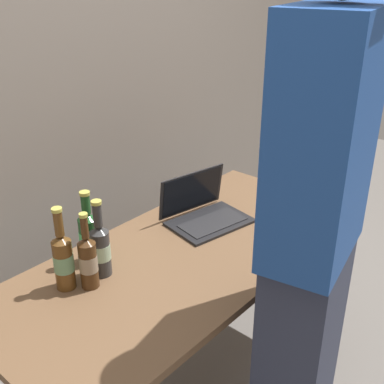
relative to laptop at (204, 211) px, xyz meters
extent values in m
cube|color=brown|center=(-0.25, -0.12, -0.06)|extent=(1.60, 0.72, 0.03)
cylinder|color=#2D2D30|center=(0.48, -0.42, -0.42)|extent=(0.06, 0.06, 0.70)
cylinder|color=#2D2D30|center=(0.48, 0.18, -0.42)|extent=(0.06, 0.06, 0.70)
cube|color=black|center=(-0.01, -0.04, -0.04)|extent=(0.38, 0.29, 0.01)
cube|color=#232326|center=(-0.01, -0.06, -0.03)|extent=(0.31, 0.19, 0.00)
cube|color=black|center=(0.02, 0.08, 0.06)|extent=(0.34, 0.10, 0.19)
cube|color=black|center=(0.02, 0.08, 0.06)|extent=(0.31, 0.09, 0.18)
cylinder|color=#333333|center=(-0.56, 0.01, 0.04)|extent=(0.07, 0.07, 0.17)
cone|color=#333333|center=(-0.56, 0.01, 0.14)|extent=(0.07, 0.07, 0.02)
cylinder|color=#333333|center=(-0.56, 0.01, 0.20)|extent=(0.03, 0.03, 0.09)
cylinder|color=#BFB74C|center=(-0.56, 0.01, 0.25)|extent=(0.04, 0.04, 0.01)
cylinder|color=#A6C19C|center=(-0.56, 0.01, 0.05)|extent=(0.07, 0.07, 0.06)
cylinder|color=#472B14|center=(-0.63, -0.01, 0.04)|extent=(0.06, 0.06, 0.17)
cone|color=#472B14|center=(-0.63, -0.01, 0.14)|extent=(0.06, 0.06, 0.02)
cylinder|color=#472B14|center=(-0.63, -0.01, 0.19)|extent=(0.03, 0.03, 0.08)
cylinder|color=#BFB74C|center=(-0.63, -0.01, 0.24)|extent=(0.03, 0.03, 0.01)
cylinder|color=gray|center=(-0.63, -0.01, 0.05)|extent=(0.06, 0.06, 0.06)
cylinder|color=#1E5123|center=(-0.53, 0.11, 0.05)|extent=(0.07, 0.07, 0.18)
cone|color=#1E5123|center=(-0.53, 0.11, 0.15)|extent=(0.07, 0.07, 0.03)
cylinder|color=#1E5123|center=(-0.53, 0.11, 0.20)|extent=(0.03, 0.03, 0.07)
cylinder|color=#BFB74C|center=(-0.53, 0.11, 0.24)|extent=(0.04, 0.04, 0.01)
cylinder|color=#52D67B|center=(-0.53, 0.11, 0.06)|extent=(0.07, 0.07, 0.06)
cylinder|color=brown|center=(-0.69, 0.05, 0.05)|extent=(0.07, 0.07, 0.18)
cone|color=brown|center=(-0.69, 0.05, 0.15)|extent=(0.07, 0.07, 0.02)
cylinder|color=brown|center=(-0.69, 0.05, 0.21)|extent=(0.03, 0.03, 0.09)
cylinder|color=#BFB74C|center=(-0.69, 0.05, 0.26)|extent=(0.04, 0.04, 0.01)
cylinder|color=#71A073|center=(-0.69, 0.05, 0.06)|extent=(0.07, 0.07, 0.06)
cube|color=#2D3347|center=(-0.29, -0.66, -0.28)|extent=(0.36, 0.27, 0.98)
cube|color=#1E4793|center=(-0.29, -0.66, 0.55)|extent=(0.42, 0.29, 0.69)
cube|color=gray|center=(-0.25, 0.63, 0.53)|extent=(6.00, 0.10, 2.60)
camera|label=1|loc=(-1.45, -1.20, 0.98)|focal=45.27mm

